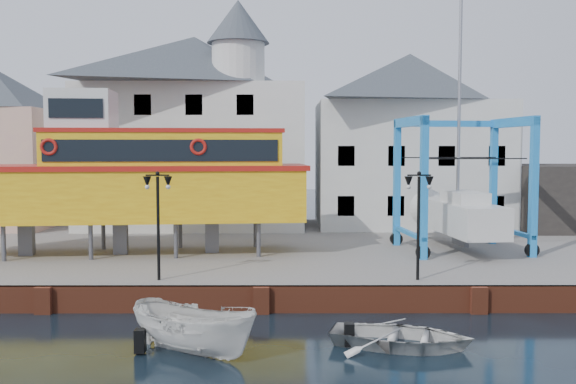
{
  "coord_description": "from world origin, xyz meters",
  "views": [
    {
      "loc": [
        0.93,
        -23.25,
        6.12
      ],
      "look_at": [
        1.0,
        7.0,
        4.0
      ],
      "focal_mm": 40.0,
      "sensor_mm": 36.0,
      "label": 1
    }
  ],
  "objects": [
    {
      "name": "ground",
      "position": [
        0.0,
        0.0,
        0.0
      ],
      "size": [
        140.0,
        140.0,
        0.0
      ],
      "primitive_type": "plane",
      "color": "black",
      "rests_on": "ground"
    },
    {
      "name": "hardstanding",
      "position": [
        0.0,
        11.0,
        0.5
      ],
      "size": [
        44.0,
        22.0,
        1.0
      ],
      "primitive_type": "cube",
      "color": "#69635B",
      "rests_on": "ground"
    },
    {
      "name": "quay_wall",
      "position": [
        -0.0,
        0.1,
        0.5
      ],
      "size": [
        44.0,
        0.47,
        1.0
      ],
      "color": "brown",
      "rests_on": "ground"
    },
    {
      "name": "building_white_main",
      "position": [
        -4.87,
        18.39,
        7.34
      ],
      "size": [
        14.0,
        8.3,
        14.0
      ],
      "color": "silver",
      "rests_on": "hardstanding"
    },
    {
      "name": "building_white_right",
      "position": [
        9.0,
        19.0,
        6.6
      ],
      "size": [
        12.0,
        8.0,
        11.2
      ],
      "color": "silver",
      "rests_on": "hardstanding"
    },
    {
      "name": "shed_dark",
      "position": [
        19.0,
        17.0,
        3.0
      ],
      "size": [
        8.0,
        7.0,
        4.0
      ],
      "primitive_type": "cube",
      "color": "black",
      "rests_on": "hardstanding"
    },
    {
      "name": "lamp_post_left",
      "position": [
        -4.0,
        1.2,
        4.17
      ],
      "size": [
        1.12,
        0.32,
        4.2
      ],
      "color": "black",
      "rests_on": "hardstanding"
    },
    {
      "name": "lamp_post_right",
      "position": [
        6.0,
        1.2,
        4.17
      ],
      "size": [
        1.12,
        0.32,
        4.2
      ],
      "color": "black",
      "rests_on": "hardstanding"
    },
    {
      "name": "tour_boat",
      "position": [
        -7.0,
        7.31,
        4.67
      ],
      "size": [
        18.18,
        5.94,
        7.78
      ],
      "rotation": [
        0.0,
        0.0,
        0.1
      ],
      "color": "#59595E",
      "rests_on": "hardstanding"
    },
    {
      "name": "travel_lift",
      "position": [
        9.44,
        8.92,
        3.11
      ],
      "size": [
        6.37,
        8.55,
        12.64
      ],
      "rotation": [
        0.0,
        0.0,
        0.11
      ],
      "color": "blue",
      "rests_on": "hardstanding"
    },
    {
      "name": "motorboat_a",
      "position": [
        -1.8,
        -4.65,
        0.0
      ],
      "size": [
        4.7,
        3.8,
        1.73
      ],
      "primitive_type": "imported",
      "rotation": [
        0.0,
        0.0,
        1.01
      ],
      "color": "silver",
      "rests_on": "ground"
    },
    {
      "name": "motorboat_b",
      "position": [
        4.45,
        -4.0,
        0.0
      ],
      "size": [
        5.01,
        4.17,
        0.89
      ],
      "primitive_type": "imported",
      "rotation": [
        0.0,
        0.0,
        1.29
      ],
      "color": "silver",
      "rests_on": "ground"
    }
  ]
}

